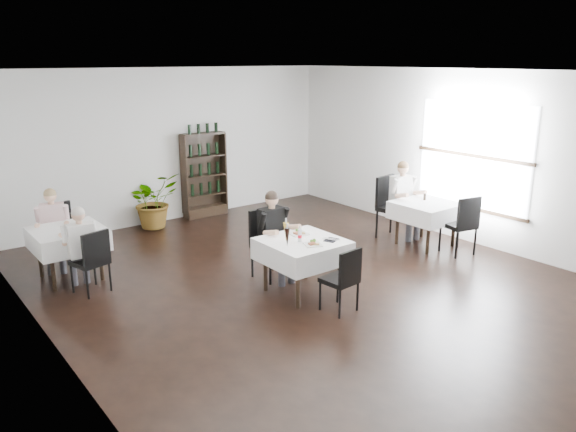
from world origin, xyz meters
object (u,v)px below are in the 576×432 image
at_px(diner_main, 275,229).
at_px(potted_tree, 153,201).
at_px(wine_shelf, 204,176).
at_px(main_table, 302,250).

bearing_deg(diner_main, potted_tree, 94.46).
distance_m(potted_tree, diner_main, 3.60).
xyz_separation_m(wine_shelf, diner_main, (-0.91, -3.69, -0.07)).
height_order(wine_shelf, diner_main, wine_shelf).
bearing_deg(potted_tree, main_table, -86.01).
bearing_deg(main_table, potted_tree, 93.99).
distance_m(main_table, potted_tree, 4.21).
distance_m(wine_shelf, diner_main, 3.80).
bearing_deg(diner_main, main_table, -88.78).
bearing_deg(wine_shelf, diner_main, -103.89).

